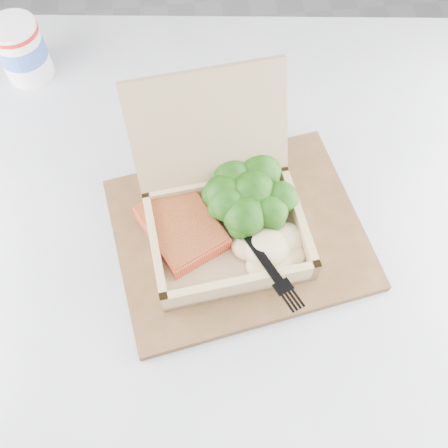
{
  "coord_description": "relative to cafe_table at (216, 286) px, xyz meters",
  "views": [
    {
      "loc": [
        -0.31,
        0.11,
        1.37
      ],
      "look_at": [
        -0.27,
        0.41,
        0.81
      ],
      "focal_mm": 40.0,
      "sensor_mm": 36.0,
      "label": 1
    }
  ],
  "objects": [
    {
      "name": "serving_tray",
      "position": [
        0.03,
        -0.01,
        0.2
      ],
      "size": [
        0.37,
        0.31,
        0.01
      ],
      "primitive_type": "cube",
      "rotation": [
        0.0,
        0.0,
        0.16
      ],
      "color": "brown",
      "rests_on": "cafe_table"
    },
    {
      "name": "mashed_potatoes",
      "position": [
        0.06,
        -0.05,
        0.24
      ],
      "size": [
        0.09,
        0.08,
        0.03
      ],
      "primitive_type": "ellipsoid",
      "color": "beige",
      "rests_on": "takeout_container"
    },
    {
      "name": "paper_cup",
      "position": [
        -0.27,
        0.34,
        0.25
      ],
      "size": [
        0.08,
        0.08,
        0.1
      ],
      "color": "white",
      "rests_on": "cafe_table"
    },
    {
      "name": "takeout_container",
      "position": [
        0.01,
        0.01,
        0.26
      ],
      "size": [
        0.22,
        0.24,
        0.18
      ],
      "rotation": [
        0.0,
        0.0,
        0.11
      ],
      "color": "tan",
      "rests_on": "serving_tray"
    },
    {
      "name": "plastic_fork",
      "position": [
        0.04,
        -0.04,
        0.25
      ],
      "size": [
        0.07,
        0.14,
        0.02
      ],
      "rotation": [
        0.0,
        0.0,
        3.53
      ],
      "color": "black",
      "rests_on": "mashed_potatoes"
    },
    {
      "name": "broccoli_pile",
      "position": [
        0.06,
        0.03,
        0.24
      ],
      "size": [
        0.13,
        0.13,
        0.05
      ],
      "primitive_type": null,
      "color": "#2A6C18",
      "rests_on": "takeout_container"
    },
    {
      "name": "receipt",
      "position": [
        0.09,
        0.16,
        0.2
      ],
      "size": [
        0.08,
        0.14,
        0.0
      ],
      "primitive_type": "cube",
      "rotation": [
        0.0,
        0.0,
        0.07
      ],
      "color": "silver",
      "rests_on": "cafe_table"
    },
    {
      "name": "salmon_fillet",
      "position": [
        -0.04,
        -0.0,
        0.23
      ],
      "size": [
        0.13,
        0.14,
        0.02
      ],
      "primitive_type": "cube",
      "rotation": [
        0.0,
        0.0,
        0.46
      ],
      "color": "#DA492A",
      "rests_on": "takeout_container"
    },
    {
      "name": "cafe_table",
      "position": [
        0.0,
        0.0,
        0.0
      ],
      "size": [
        0.99,
        0.99,
        0.76
      ],
      "rotation": [
        0.0,
        0.0,
        -0.13
      ],
      "color": "black",
      "rests_on": "floor"
    }
  ]
}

